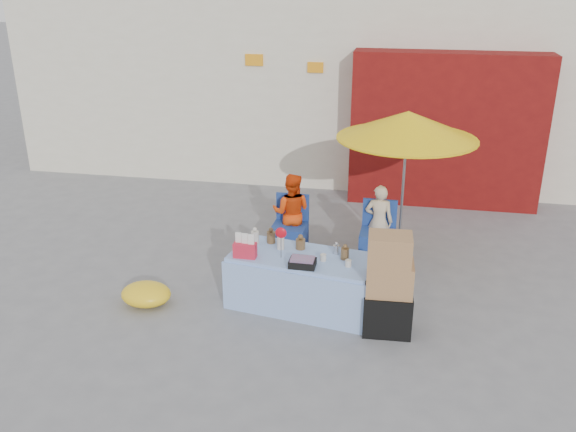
% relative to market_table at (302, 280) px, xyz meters
% --- Properties ---
extents(ground, '(80.00, 80.00, 0.00)m').
position_rel_market_table_xyz_m(ground, '(-0.41, -0.19, -0.34)').
color(ground, slate).
rests_on(ground, ground).
extents(backdrop, '(14.00, 8.00, 7.80)m').
position_rel_market_table_xyz_m(backdrop, '(0.11, 7.32, 2.76)').
color(backdrop, silver).
rests_on(backdrop, ground).
extents(market_table, '(1.85, 1.08, 1.06)m').
position_rel_market_table_xyz_m(market_table, '(0.00, 0.00, 0.00)').
color(market_table, '#97B4F1').
rests_on(market_table, ground).
extents(chair_left, '(0.49, 0.48, 0.85)m').
position_rel_market_table_xyz_m(chair_left, '(-0.42, 1.43, -0.09)').
color(chair_left, navy).
rests_on(chair_left, ground).
extents(chair_right, '(0.49, 0.48, 0.85)m').
position_rel_market_table_xyz_m(chair_right, '(0.83, 1.43, -0.09)').
color(chair_right, navy).
rests_on(chair_right, ground).
extents(vendor_orange, '(0.58, 0.46, 1.17)m').
position_rel_market_table_xyz_m(vendor_orange, '(-0.42, 1.56, 0.24)').
color(vendor_orange, '#F0420C').
rests_on(vendor_orange, ground).
extents(vendor_beige, '(0.40, 0.27, 1.08)m').
position_rel_market_table_xyz_m(vendor_beige, '(0.83, 1.56, 0.20)').
color(vendor_beige, beige).
rests_on(vendor_beige, ground).
extents(umbrella, '(1.90, 1.90, 2.09)m').
position_rel_market_table_xyz_m(umbrella, '(1.13, 1.71, 1.55)').
color(umbrella, gray).
rests_on(umbrella, ground).
extents(box_stack, '(0.56, 0.47, 1.19)m').
position_rel_market_table_xyz_m(box_stack, '(1.04, -0.38, 0.21)').
color(box_stack, black).
rests_on(box_stack, ground).
extents(tarp_bundle, '(0.72, 0.63, 0.28)m').
position_rel_market_table_xyz_m(tarp_bundle, '(-1.88, -0.34, -0.21)').
color(tarp_bundle, yellow).
rests_on(tarp_bundle, ground).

